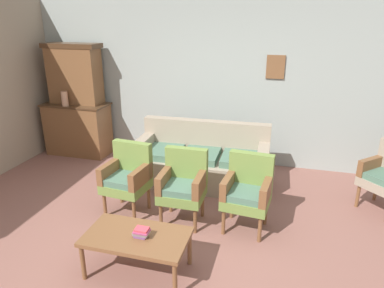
{
  "coord_description": "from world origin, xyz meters",
  "views": [
    {
      "loc": [
        1.1,
        -3.03,
        2.39
      ],
      "look_at": [
        -0.01,
        1.01,
        0.85
      ],
      "focal_mm": 32.66,
      "sensor_mm": 36.0,
      "label": 1
    }
  ],
  "objects_px": {
    "vase_on_cabinet": "(65,99)",
    "book_stack_on_table": "(141,232)",
    "armchair_by_doorway": "(247,190)",
    "armchair_near_cabinet": "(128,176)",
    "coffee_table": "(137,239)",
    "side_cabinet": "(78,129)",
    "floral_couch": "(202,162)",
    "armchair_near_couch_end": "(183,183)"
  },
  "relations": [
    {
      "from": "armchair_near_cabinet",
      "to": "book_stack_on_table",
      "type": "height_order",
      "value": "armchair_near_cabinet"
    },
    {
      "from": "vase_on_cabinet",
      "to": "coffee_table",
      "type": "distance_m",
      "value": 3.54
    },
    {
      "from": "side_cabinet",
      "to": "armchair_near_couch_end",
      "type": "xyz_separation_m",
      "value": [
        2.49,
        -1.67,
        0.03
      ]
    },
    {
      "from": "side_cabinet",
      "to": "vase_on_cabinet",
      "type": "bearing_deg",
      "value": -112.21
    },
    {
      "from": "armchair_near_cabinet",
      "to": "book_stack_on_table",
      "type": "bearing_deg",
      "value": -58.97
    },
    {
      "from": "side_cabinet",
      "to": "armchair_near_cabinet",
      "type": "bearing_deg",
      "value": -43.24
    },
    {
      "from": "floral_couch",
      "to": "coffee_table",
      "type": "relative_size",
      "value": 1.97
    },
    {
      "from": "side_cabinet",
      "to": "book_stack_on_table",
      "type": "xyz_separation_m",
      "value": [
        2.39,
        -2.7,
        0.0
      ]
    },
    {
      "from": "floral_couch",
      "to": "book_stack_on_table",
      "type": "xyz_separation_m",
      "value": [
        -0.08,
        -2.11,
        0.14
      ]
    },
    {
      "from": "coffee_table",
      "to": "book_stack_on_table",
      "type": "xyz_separation_m",
      "value": [
        0.06,
        -0.01,
        0.09
      ]
    },
    {
      "from": "armchair_near_couch_end",
      "to": "floral_couch",
      "type": "bearing_deg",
      "value": 91.53
    },
    {
      "from": "floral_couch",
      "to": "coffee_table",
      "type": "bearing_deg",
      "value": -93.59
    },
    {
      "from": "armchair_by_doorway",
      "to": "armchair_near_cabinet",
      "type": "bearing_deg",
      "value": -179.27
    },
    {
      "from": "vase_on_cabinet",
      "to": "armchair_near_cabinet",
      "type": "height_order",
      "value": "vase_on_cabinet"
    },
    {
      "from": "coffee_table",
      "to": "book_stack_on_table",
      "type": "bearing_deg",
      "value": -13.16
    },
    {
      "from": "side_cabinet",
      "to": "vase_on_cabinet",
      "type": "height_order",
      "value": "vase_on_cabinet"
    },
    {
      "from": "armchair_near_cabinet",
      "to": "coffee_table",
      "type": "distance_m",
      "value": 1.2
    },
    {
      "from": "vase_on_cabinet",
      "to": "book_stack_on_table",
      "type": "distance_m",
      "value": 3.57
    },
    {
      "from": "armchair_near_couch_end",
      "to": "armchair_by_doorway",
      "type": "bearing_deg",
      "value": 3.37
    },
    {
      "from": "vase_on_cabinet",
      "to": "book_stack_on_table",
      "type": "relative_size",
      "value": 1.6
    },
    {
      "from": "coffee_table",
      "to": "armchair_by_doorway",
      "type": "bearing_deg",
      "value": 48.9
    },
    {
      "from": "side_cabinet",
      "to": "book_stack_on_table",
      "type": "height_order",
      "value": "side_cabinet"
    },
    {
      "from": "book_stack_on_table",
      "to": "coffee_table",
      "type": "bearing_deg",
      "value": 166.84
    },
    {
      "from": "floral_couch",
      "to": "armchair_near_cabinet",
      "type": "height_order",
      "value": "same"
    },
    {
      "from": "side_cabinet",
      "to": "armchair_by_doorway",
      "type": "distance_m",
      "value": 3.64
    },
    {
      "from": "armchair_near_couch_end",
      "to": "coffee_table",
      "type": "xyz_separation_m",
      "value": [
        -0.16,
        -1.02,
        -0.12
      ]
    },
    {
      "from": "floral_couch",
      "to": "armchair_near_cabinet",
      "type": "relative_size",
      "value": 2.19
    },
    {
      "from": "armchair_by_doorway",
      "to": "book_stack_on_table",
      "type": "distance_m",
      "value": 1.39
    },
    {
      "from": "floral_couch",
      "to": "armchair_by_doorway",
      "type": "distance_m",
      "value": 1.32
    },
    {
      "from": "armchair_near_couch_end",
      "to": "armchair_near_cabinet",
      "type": "bearing_deg",
      "value": 178.0
    },
    {
      "from": "vase_on_cabinet",
      "to": "coffee_table",
      "type": "bearing_deg",
      "value": -46.19
    },
    {
      "from": "side_cabinet",
      "to": "vase_on_cabinet",
      "type": "xyz_separation_m",
      "value": [
        -0.07,
        -0.18,
        0.59
      ]
    },
    {
      "from": "vase_on_cabinet",
      "to": "armchair_by_doorway",
      "type": "height_order",
      "value": "vase_on_cabinet"
    },
    {
      "from": "armchair_near_cabinet",
      "to": "coffee_table",
      "type": "xyz_separation_m",
      "value": [
        0.58,
        -1.04,
        -0.12
      ]
    },
    {
      "from": "floral_couch",
      "to": "armchair_near_cabinet",
      "type": "distance_m",
      "value": 1.28
    },
    {
      "from": "vase_on_cabinet",
      "to": "floral_couch",
      "type": "xyz_separation_m",
      "value": [
        2.54,
        -0.41,
        -0.73
      ]
    },
    {
      "from": "vase_on_cabinet",
      "to": "armchair_near_couch_end",
      "type": "xyz_separation_m",
      "value": [
        2.57,
        -1.49,
        -0.56
      ]
    },
    {
      "from": "side_cabinet",
      "to": "armchair_near_cabinet",
      "type": "xyz_separation_m",
      "value": [
        1.75,
        -1.65,
        0.03
      ]
    },
    {
      "from": "vase_on_cabinet",
      "to": "armchair_near_couch_end",
      "type": "height_order",
      "value": "vase_on_cabinet"
    },
    {
      "from": "armchair_near_couch_end",
      "to": "book_stack_on_table",
      "type": "distance_m",
      "value": 1.04
    },
    {
      "from": "armchair_near_cabinet",
      "to": "armchair_by_doorway",
      "type": "distance_m",
      "value": 1.51
    },
    {
      "from": "side_cabinet",
      "to": "book_stack_on_table",
      "type": "relative_size",
      "value": 7.32
    }
  ]
}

